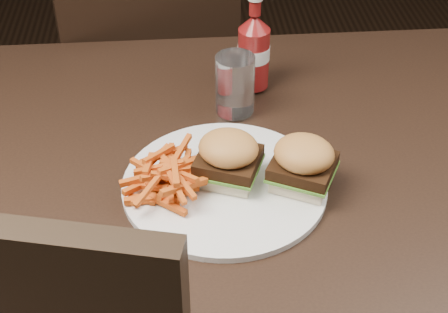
{
  "coord_description": "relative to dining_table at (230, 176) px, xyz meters",
  "views": [
    {
      "loc": [
        -0.07,
        -0.8,
        1.4
      ],
      "look_at": [
        -0.01,
        -0.04,
        0.8
      ],
      "focal_mm": 55.0,
      "sensor_mm": 36.0,
      "label": 1
    }
  ],
  "objects": [
    {
      "name": "tumbler",
      "position": [
        0.02,
        0.14,
        0.08
      ],
      "size": [
        0.07,
        0.07,
        0.1
      ],
      "primitive_type": "cylinder",
      "rotation": [
        0.0,
        0.0,
        0.03
      ],
      "color": "white",
      "rests_on": "dining_table"
    },
    {
      "name": "sandwich_half_a",
      "position": [
        -0.01,
        -0.04,
        0.04
      ],
      "size": [
        0.1,
        0.09,
        0.02
      ],
      "primitive_type": "cube",
      "rotation": [
        0.0,
        0.0,
        -0.37
      ],
      "color": "#F8EEC1",
      "rests_on": "plate"
    },
    {
      "name": "dining_table",
      "position": [
        0.0,
        0.0,
        0.0
      ],
      "size": [
        1.2,
        0.8,
        0.04
      ],
      "primitive_type": "cube",
      "color": "black",
      "rests_on": "ground"
    },
    {
      "name": "plate",
      "position": [
        -0.01,
        -0.05,
        0.03
      ],
      "size": [
        0.3,
        0.3,
        0.01
      ],
      "primitive_type": "cylinder",
      "color": "white",
      "rests_on": "dining_table"
    },
    {
      "name": "fries_pile",
      "position": [
        -0.08,
        -0.05,
        0.05
      ],
      "size": [
        0.12,
        0.12,
        0.04
      ],
      "primitive_type": null,
      "rotation": [
        0.0,
        0.0,
        -0.14
      ],
      "color": "#D2511C",
      "rests_on": "plate"
    },
    {
      "name": "ketchup_bottle",
      "position": [
        0.06,
        0.21,
        0.08
      ],
      "size": [
        0.06,
        0.06,
        0.11
      ],
      "primitive_type": "cylinder",
      "rotation": [
        0.0,
        0.0,
        -0.08
      ],
      "color": "maroon",
      "rests_on": "dining_table"
    },
    {
      "name": "sandwich_half_b",
      "position": [
        0.1,
        -0.06,
        0.04
      ],
      "size": [
        0.1,
        0.1,
        0.02
      ],
      "primitive_type": "cube",
      "rotation": [
        0.0,
        0.0,
        -0.46
      ],
      "color": "#FCECC3",
      "rests_on": "plate"
    },
    {
      "name": "chair_far",
      "position": [
        -0.17,
        0.64,
        -0.3
      ],
      "size": [
        0.49,
        0.49,
        0.04
      ],
      "primitive_type": "cube",
      "rotation": [
        0.0,
        0.0,
        3.43
      ],
      "color": "black",
      "rests_on": "ground"
    }
  ]
}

